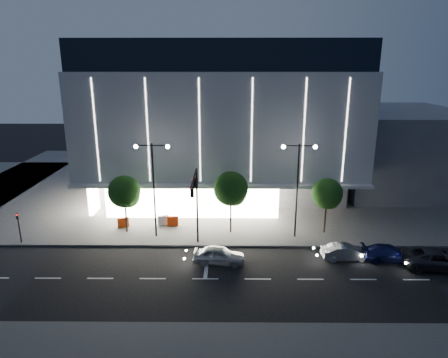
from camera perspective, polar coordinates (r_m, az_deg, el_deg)
ground at (r=32.74m, az=-6.15°, el=-12.66°), size 160.00×160.00×0.00m
sidewalk_museum at (r=54.78m, az=1.86°, el=-0.47°), size 70.00×40.00×0.15m
museum at (r=51.20m, az=-0.30°, el=8.90°), size 30.00×25.80×18.00m
annex_building at (r=58.04m, az=23.17°, el=4.18°), size 16.00×20.00×10.00m
traffic_mast at (r=33.68m, az=-4.08°, el=-2.42°), size 0.33×5.89×7.07m
street_lamp_west at (r=36.45m, az=-10.07°, el=0.35°), size 3.16×0.36×9.00m
street_lamp_east at (r=36.40m, az=10.49°, el=0.30°), size 3.16×0.36×9.00m
ped_signal_far at (r=40.34m, az=-27.26°, el=-5.80°), size 0.22×0.24×3.00m
tree_left at (r=38.60m, az=-14.01°, el=-1.98°), size 3.02×3.02×5.72m
tree_mid at (r=37.29m, az=1.02°, el=-1.65°), size 3.25×3.25×6.15m
tree_right at (r=38.58m, az=14.52°, el=-2.26°), size 2.91×2.91×5.51m
car_lead at (r=33.08m, az=-0.70°, el=-10.83°), size 4.41×2.23×1.44m
car_second at (r=35.17m, az=17.00°, el=-9.97°), size 4.07×1.56×1.32m
car_third at (r=36.27m, az=22.53°, el=-9.75°), size 4.52×1.99×1.29m
car_fourth at (r=36.57m, az=28.32°, el=-10.07°), size 5.79×3.19×1.54m
barrier_a at (r=40.82m, az=-14.20°, el=-6.05°), size 1.11×0.65×1.00m
barrier_c at (r=40.26m, az=-7.32°, el=-5.98°), size 1.10×0.27×1.00m
barrier_d at (r=40.61m, az=-8.66°, el=-5.84°), size 1.12×0.57×1.00m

